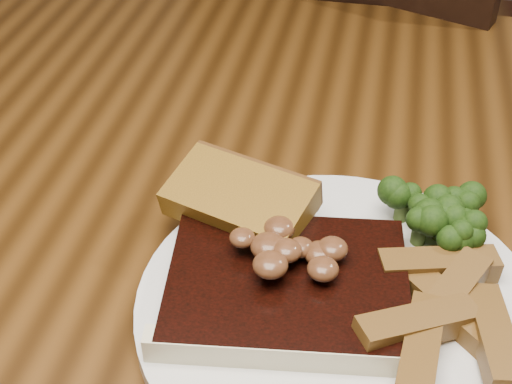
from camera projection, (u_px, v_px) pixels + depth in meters
dining_table at (233, 309)px, 0.63m from camera, size 1.60×0.90×0.75m
chair_far at (354, 88)px, 1.18m from camera, size 0.58×0.58×0.95m
plate at (338, 310)px, 0.50m from camera, size 0.31×0.31×0.01m
steak at (287, 288)px, 0.50m from camera, size 0.18×0.15×0.02m
steak_bone at (273, 355)px, 0.45m from camera, size 0.17×0.04×0.02m
mushroom_pile at (286, 252)px, 0.49m from camera, size 0.07×0.07×0.03m
garlic_bread at (240, 219)px, 0.55m from camera, size 0.12×0.09×0.02m
potato_wedges at (451, 322)px, 0.47m from camera, size 0.11×0.11×0.02m
broccoli_cluster at (437, 225)px, 0.53m from camera, size 0.07×0.07×0.04m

